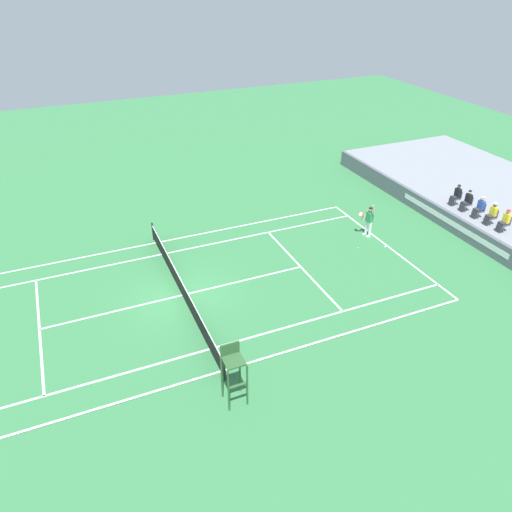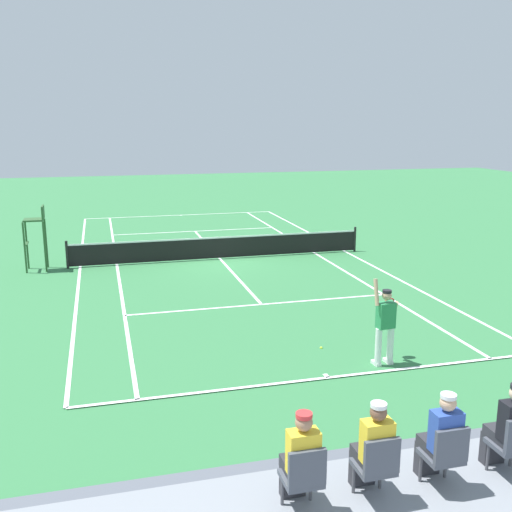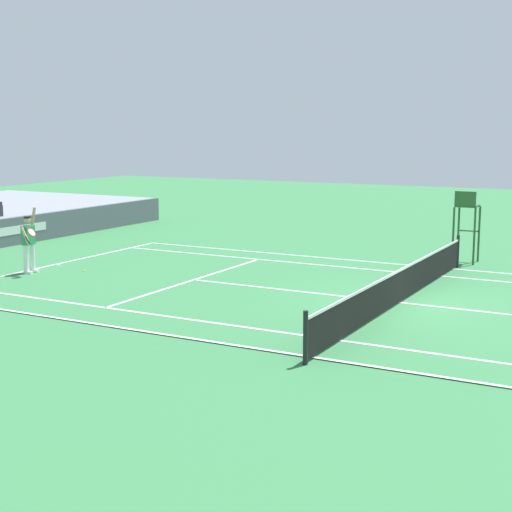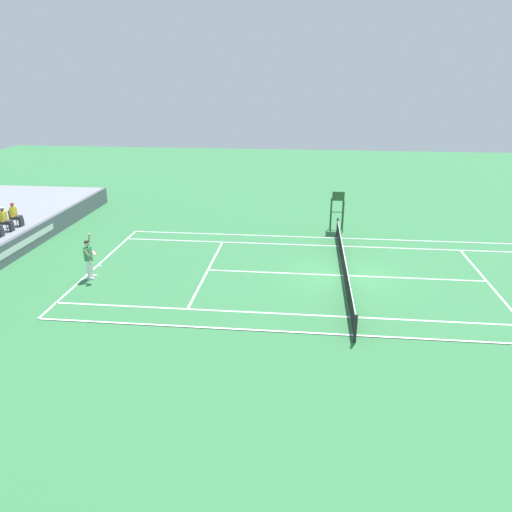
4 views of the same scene
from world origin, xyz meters
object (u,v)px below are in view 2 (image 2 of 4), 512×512
object	(u,v)px
spectator_seated_1	(509,430)
spectator_seated_3	(373,451)
tennis_ball	(321,348)
spectator_seated_4	(301,462)
spectator_seated_2	(441,440)
tennis_player	(385,324)
umpire_chair	(36,230)

from	to	relation	value
spectator_seated_1	spectator_seated_3	bearing A→B (deg)	0.00
tennis_ball	spectator_seated_4	bearing A→B (deg)	66.95
spectator_seated_4	spectator_seated_3	bearing A→B (deg)	180.00
spectator_seated_1	spectator_seated_2	world-z (taller)	same
spectator_seated_1	spectator_seated_2	size ratio (longest dim) A/B	1.00
tennis_player	tennis_ball	world-z (taller)	tennis_player
spectator_seated_2	tennis_ball	distance (m)	7.42
spectator_seated_2	spectator_seated_4	bearing A→B (deg)	0.00
spectator_seated_1	tennis_ball	distance (m)	7.33
spectator_seated_4	tennis_player	distance (m)	7.15
spectator_seated_3	tennis_ball	size ratio (longest dim) A/B	18.60
tennis_ball	umpire_chair	distance (m)	12.75
spectator_seated_3	spectator_seated_2	bearing A→B (deg)	180.00
spectator_seated_4	umpire_chair	world-z (taller)	umpire_chair
spectator_seated_4	spectator_seated_1	bearing A→B (deg)	180.00
spectator_seated_1	spectator_seated_4	world-z (taller)	same
spectator_seated_2	tennis_player	world-z (taller)	spectator_seated_2
tennis_player	spectator_seated_4	bearing A→B (deg)	55.17
spectator_seated_4	tennis_player	xyz separation A→B (m)	(-4.07, -5.84, -0.70)
tennis_player	spectator_seated_3	bearing A→B (deg)	61.60
spectator_seated_2	umpire_chair	xyz separation A→B (m)	(6.22, -17.38, -0.14)
spectator_seated_2	tennis_ball	world-z (taller)	spectator_seated_2
spectator_seated_3	spectator_seated_1	bearing A→B (deg)	180.00
spectator_seated_2	spectator_seated_4	distance (m)	1.81
spectator_seated_2	tennis_ball	xyz separation A→B (m)	(-1.22, -7.13, -1.66)
spectator_seated_1	spectator_seated_3	distance (m)	1.87
spectator_seated_4	tennis_player	world-z (taller)	spectator_seated_4
spectator_seated_3	tennis_player	bearing A→B (deg)	-118.40
tennis_player	umpire_chair	xyz separation A→B (m)	(8.47, -11.53, 0.56)
spectator_seated_2	tennis_ball	size ratio (longest dim) A/B	18.60
spectator_seated_1	spectator_seated_4	bearing A→B (deg)	0.00
spectator_seated_1	tennis_player	xyz separation A→B (m)	(-1.29, -5.84, -0.70)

